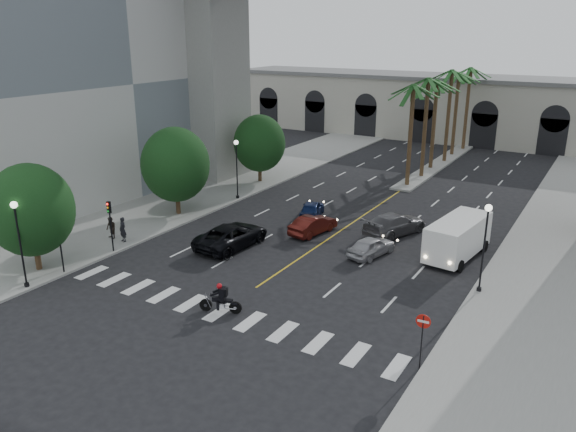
% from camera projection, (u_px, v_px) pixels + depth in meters
% --- Properties ---
extents(ground, '(140.00, 140.00, 0.00)m').
position_uv_depth(ground, '(236.00, 301.00, 31.32)').
color(ground, black).
rests_on(ground, ground).
extents(sidewalk_left, '(8.00, 100.00, 0.15)m').
position_uv_depth(sidewalk_left, '(199.00, 196.00, 50.81)').
color(sidewalk_left, gray).
rests_on(sidewalk_left, ground).
extents(sidewalk_right, '(8.00, 100.00, 0.15)m').
position_uv_depth(sidewalk_right, '(561.00, 263.00, 36.19)').
color(sidewalk_right, gray).
rests_on(sidewalk_right, ground).
extents(median, '(2.00, 24.00, 0.20)m').
position_uv_depth(median, '(438.00, 165.00, 62.20)').
color(median, gray).
rests_on(median, ground).
extents(building_left, '(16.50, 32.50, 20.60)m').
position_uv_depth(building_left, '(69.00, 77.00, 50.96)').
color(building_left, silver).
rests_on(building_left, ground).
extents(pier_building, '(71.00, 10.50, 8.50)m').
position_uv_depth(pier_building, '(478.00, 109.00, 74.71)').
color(pier_building, '#B6B2A4').
rests_on(pier_building, ground).
extents(palm_a, '(3.20, 3.20, 10.30)m').
position_uv_depth(palm_a, '(413.00, 90.00, 51.21)').
color(palm_a, '#47331E').
rests_on(palm_a, ground).
extents(palm_b, '(3.20, 3.20, 10.60)m').
position_uv_depth(palm_b, '(428.00, 84.00, 54.33)').
color(palm_b, '#47331E').
rests_on(palm_b, ground).
extents(palm_c, '(3.20, 3.20, 10.10)m').
position_uv_depth(palm_c, '(437.00, 85.00, 57.88)').
color(palm_c, '#47331E').
rests_on(palm_c, ground).
extents(palm_d, '(3.20, 3.20, 10.90)m').
position_uv_depth(palm_d, '(452.00, 75.00, 60.73)').
color(palm_d, '#47331E').
rests_on(palm_d, ground).
extents(palm_e, '(3.20, 3.20, 10.40)m').
position_uv_depth(palm_e, '(459.00, 77.00, 64.25)').
color(palm_e, '#47331E').
rests_on(palm_e, ground).
extents(palm_f, '(3.20, 3.20, 10.70)m').
position_uv_depth(palm_f, '(470.00, 72.00, 67.27)').
color(palm_f, '#47331E').
rests_on(palm_f, ground).
extents(street_tree_near, '(5.20, 5.20, 6.89)m').
position_uv_depth(street_tree_near, '(30.00, 210.00, 33.93)').
color(street_tree_near, '#382616').
rests_on(street_tree_near, ground).
extents(street_tree_mid, '(5.44, 5.44, 7.21)m').
position_uv_depth(street_tree_mid, '(176.00, 165.00, 44.45)').
color(street_tree_mid, '#382616').
rests_on(street_tree_mid, ground).
extents(street_tree_far, '(5.04, 5.04, 6.68)m').
position_uv_depth(street_tree_far, '(259.00, 143.00, 54.31)').
color(street_tree_far, '#382616').
rests_on(street_tree_far, ground).
extents(lamp_post_left_near, '(0.40, 0.40, 5.35)m').
position_uv_depth(lamp_post_left_near, '(19.00, 237.00, 31.78)').
color(lamp_post_left_near, black).
rests_on(lamp_post_left_near, ground).
extents(lamp_post_left_far, '(0.40, 0.40, 5.35)m').
position_uv_depth(lamp_post_left_far, '(237.00, 164.00, 48.87)').
color(lamp_post_left_far, black).
rests_on(lamp_post_left_far, ground).
extents(lamp_post_right, '(0.40, 0.40, 5.35)m').
position_uv_depth(lamp_post_right, '(485.00, 241.00, 31.25)').
color(lamp_post_right, black).
rests_on(lamp_post_right, ground).
extents(traffic_signal_near, '(0.25, 0.18, 3.65)m').
position_uv_depth(traffic_signal_near, '(59.00, 236.00, 33.99)').
color(traffic_signal_near, black).
rests_on(traffic_signal_near, ground).
extents(traffic_signal_far, '(0.25, 0.18, 3.65)m').
position_uv_depth(traffic_signal_far, '(110.00, 218.00, 37.25)').
color(traffic_signal_far, black).
rests_on(traffic_signal_far, ground).
extents(motorcycle_rider, '(2.24, 0.95, 1.69)m').
position_uv_depth(motorcycle_rider, '(222.00, 299.00, 29.86)').
color(motorcycle_rider, black).
rests_on(motorcycle_rider, ground).
extents(car_a, '(2.42, 4.14, 1.32)m').
position_uv_depth(car_a, '(371.00, 246.00, 37.41)').
color(car_a, '#A8A8AC').
rests_on(car_a, ground).
extents(car_b, '(2.15, 4.40, 1.39)m').
position_uv_depth(car_b, '(313.00, 225.00, 41.41)').
color(car_b, '#4A130E').
rests_on(car_b, ground).
extents(car_c, '(3.03, 6.04, 1.64)m').
position_uv_depth(car_c, '(232.00, 236.00, 38.89)').
color(car_c, black).
rests_on(car_c, ground).
extents(car_d, '(3.98, 5.87, 1.58)m').
position_uv_depth(car_d, '(395.00, 224.00, 41.33)').
color(car_d, '#5D5C60').
rests_on(car_d, ground).
extents(car_e, '(2.74, 4.24, 1.34)m').
position_uv_depth(car_e, '(312.00, 209.00, 45.13)').
color(car_e, '#0F1D47').
rests_on(car_e, ground).
extents(cargo_van, '(3.10, 6.38, 2.62)m').
position_uv_depth(cargo_van, '(458.00, 237.00, 36.82)').
color(cargo_van, white).
rests_on(cargo_van, ground).
extents(pedestrian_a, '(0.73, 0.57, 1.77)m').
position_uv_depth(pedestrian_a, '(123.00, 230.00, 39.41)').
color(pedestrian_a, black).
rests_on(pedestrian_a, sidewalk_left).
extents(pedestrian_b, '(0.88, 0.74, 1.61)m').
position_uv_depth(pedestrian_b, '(111.00, 228.00, 39.99)').
color(pedestrian_b, black).
rests_on(pedestrian_b, sidewalk_left).
extents(do_not_enter_sign, '(0.66, 0.07, 2.70)m').
position_uv_depth(do_not_enter_sign, '(423.00, 330.00, 24.50)').
color(do_not_enter_sign, black).
rests_on(do_not_enter_sign, ground).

